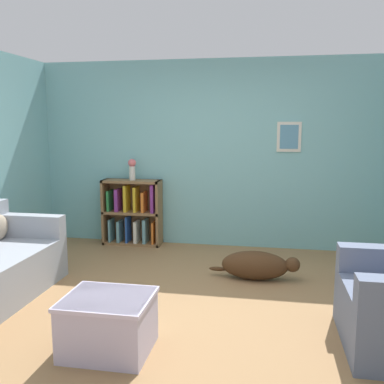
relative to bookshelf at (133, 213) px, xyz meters
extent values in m
plane|color=#997047|center=(1.16, -2.06, -0.46)|extent=(14.00, 14.00, 0.00)
cube|color=#7AB7BC|center=(1.16, 0.19, 0.84)|extent=(5.60, 0.10, 2.60)
cube|color=silver|center=(2.16, 0.13, 1.09)|extent=(0.32, 0.02, 0.40)
cube|color=#568EAD|center=(2.16, 0.12, 1.09)|extent=(0.24, 0.01, 0.32)
cube|color=#9399A3|center=(-0.78, -1.45, 0.12)|extent=(0.86, 0.16, 0.25)
cube|color=olive|center=(-0.41, -0.02, 0.01)|extent=(0.04, 0.28, 0.93)
cube|color=olive|center=(0.40, -0.02, 0.01)|extent=(0.04, 0.28, 0.93)
cube|color=olive|center=(-0.01, 0.12, 0.01)|extent=(0.84, 0.02, 0.93)
cube|color=olive|center=(-0.01, -0.02, -0.44)|extent=(0.84, 0.28, 0.04)
cube|color=olive|center=(-0.01, -0.02, 0.01)|extent=(0.84, 0.28, 0.04)
cube|color=olive|center=(-0.01, -0.02, 0.46)|extent=(0.84, 0.28, 0.04)
cube|color=#60939E|center=(-0.32, -0.03, -0.27)|extent=(0.03, 0.21, 0.34)
cube|color=#287A3D|center=(-0.33, -0.03, 0.17)|extent=(0.03, 0.21, 0.29)
cube|color=#60939E|center=(-0.19, -0.03, -0.28)|extent=(0.04, 0.21, 0.32)
cube|color=#7A2D84|center=(-0.21, -0.03, 0.19)|extent=(0.05, 0.21, 0.32)
cube|color=#234C9E|center=(-0.07, -0.03, -0.24)|extent=(0.03, 0.21, 0.39)
cube|color=gold|center=(-0.08, -0.03, 0.21)|extent=(0.04, 0.21, 0.37)
cube|color=silver|center=(0.06, -0.03, -0.28)|extent=(0.04, 0.21, 0.33)
cube|color=gold|center=(0.06, -0.03, 0.21)|extent=(0.04, 0.21, 0.35)
cube|color=#60939E|center=(0.19, -0.03, -0.26)|extent=(0.04, 0.21, 0.36)
cube|color=orange|center=(0.18, -0.03, 0.17)|extent=(0.04, 0.21, 0.28)
cube|color=orange|center=(0.32, -0.03, -0.28)|extent=(0.03, 0.21, 0.33)
cube|color=#7A2D84|center=(0.32, -0.03, 0.23)|extent=(0.04, 0.21, 0.40)
cube|color=#BCB2D1|center=(0.74, -2.90, -0.24)|extent=(0.63, 0.54, 0.43)
cube|color=silver|center=(0.74, -2.90, -0.04)|extent=(0.66, 0.56, 0.03)
ellipsoid|color=#472D19|center=(1.79, -1.15, -0.30)|extent=(0.74, 0.29, 0.32)
sphere|color=#472D19|center=(2.20, -1.15, -0.26)|extent=(0.16, 0.16, 0.16)
ellipsoid|color=#472D19|center=(1.37, -1.11, -0.38)|extent=(0.20, 0.05, 0.05)
cylinder|color=silver|center=(0.01, -0.02, 0.58)|extent=(0.09, 0.09, 0.20)
sphere|color=#E06B70|center=(0.01, -0.02, 0.72)|extent=(0.11, 0.11, 0.11)
camera|label=1|loc=(1.91, -5.78, 1.25)|focal=40.00mm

